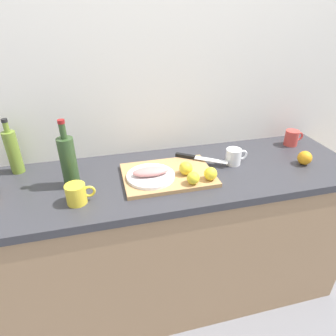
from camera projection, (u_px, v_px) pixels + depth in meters
name	position (u px, v px, depth m)	size (l,w,h in m)	color
ground_plane	(171.00, 290.00, 1.93)	(12.00, 12.00, 0.00)	slate
back_wall	(157.00, 90.00, 1.59)	(3.20, 0.05, 2.50)	white
kitchen_counter	(171.00, 240.00, 1.71)	(2.00, 0.60, 0.90)	#9E7A56
cutting_board	(168.00, 175.00, 1.46)	(0.45, 0.32, 0.02)	tan
white_plate	(151.00, 176.00, 1.42)	(0.24, 0.24, 0.01)	white
fish_fillet	(151.00, 171.00, 1.40)	(0.18, 0.08, 0.04)	tan
chef_knife	(195.00, 157.00, 1.59)	(0.26, 0.19, 0.02)	silver
lemon_0	(193.00, 178.00, 1.35)	(0.06, 0.06, 0.06)	yellow
lemon_1	(186.00, 168.00, 1.43)	(0.07, 0.07, 0.07)	yellow
lemon_2	(211.00, 174.00, 1.39)	(0.06, 0.06, 0.06)	yellow
olive_oil_bottle	(13.00, 151.00, 1.45)	(0.06, 0.06, 0.29)	olive
wine_bottle	(69.00, 161.00, 1.33)	(0.07, 0.07, 0.33)	#2D4723
coffee_mug_0	(234.00, 156.00, 1.56)	(0.12, 0.08, 0.09)	white
coffee_mug_1	(292.00, 138.00, 1.78)	(0.12, 0.08, 0.09)	#CC3F38
coffee_mug_2	(77.00, 194.00, 1.25)	(0.13, 0.09, 0.09)	yellow
orange_1	(305.00, 158.00, 1.56)	(0.08, 0.08, 0.08)	orange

